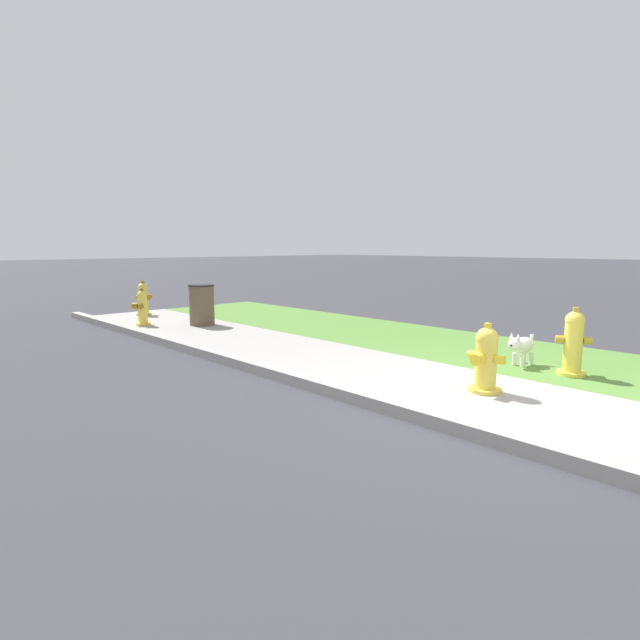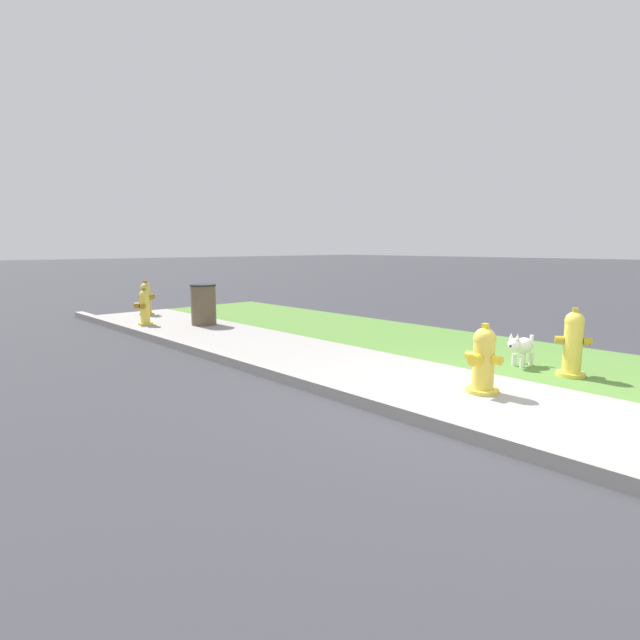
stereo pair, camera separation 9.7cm
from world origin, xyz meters
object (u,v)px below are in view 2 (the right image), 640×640
at_px(fire_hydrant_mid_block, 573,343).
at_px(fire_hydrant_by_grass_verge, 483,360).
at_px(small_white_dog, 521,347).
at_px(trash_bin, 203,305).
at_px(fire_hydrant_across_street, 146,299).
at_px(fire_hydrant_at_driveway, 144,307).

distance_m(fire_hydrant_mid_block, fire_hydrant_by_grass_verge, 1.43).
bearing_deg(small_white_dog, trash_bin, -70.62).
bearing_deg(trash_bin, fire_hydrant_by_grass_verge, -1.82).
distance_m(fire_hydrant_across_street, trash_bin, 2.13).
distance_m(fire_hydrant_mid_block, fire_hydrant_at_driveway, 7.35).
distance_m(fire_hydrant_at_driveway, trash_bin, 1.14).
xyz_separation_m(fire_hydrant_mid_block, fire_hydrant_by_grass_verge, (-0.36, -1.38, -0.04)).
height_order(fire_hydrant_across_street, small_white_dog, fire_hydrant_across_street).
bearing_deg(fire_hydrant_at_driveway, trash_bin, -96.22).
bearing_deg(trash_bin, fire_hydrant_across_street, -174.77).
xyz_separation_m(fire_hydrant_by_grass_verge, trash_bin, (-5.93, 0.19, 0.05)).
xyz_separation_m(fire_hydrant_by_grass_verge, fire_hydrant_across_street, (-8.04, -0.01, 0.02)).
bearing_deg(fire_hydrant_mid_block, trash_bin, 162.77).
bearing_deg(fire_hydrant_across_street, fire_hydrant_at_driveway, -43.00).
height_order(fire_hydrant_mid_block, fire_hydrant_across_street, fire_hydrant_mid_block).
height_order(fire_hydrant_across_street, trash_bin, trash_bin).
bearing_deg(trash_bin, small_white_dog, 12.23).
bearing_deg(small_white_dog, fire_hydrant_at_driveway, -65.19).
distance_m(fire_hydrant_across_street, small_white_dog, 7.91).
relative_size(small_white_dog, trash_bin, 0.62).
relative_size(fire_hydrant_at_driveway, trash_bin, 0.91).
relative_size(fire_hydrant_by_grass_verge, fire_hydrant_across_street, 0.96).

